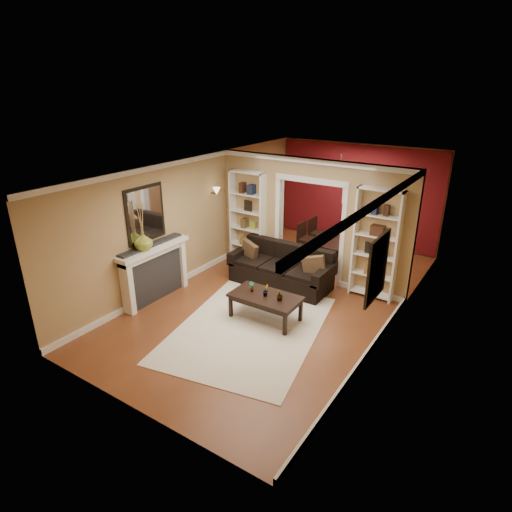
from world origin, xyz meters
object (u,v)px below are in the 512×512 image
Objects in this scene: sofa at (281,267)px; coffee_table at (265,307)px; bookshelf_left at (248,219)px; bookshelf_right at (376,245)px; dining_table at (335,248)px; fireplace at (156,273)px.

coffee_table is (0.50, -1.42, -0.19)m from sofa.
bookshelf_right is at bearing 0.00° from bookshelf_left.
dining_table is (-0.15, 3.54, 0.03)m from coffee_table.
bookshelf_left reaches higher than coffee_table.
fireplace reaches higher than coffee_table.
bookshelf_right is 1.35× the size of fireplace.
fireplace is at bearing -145.20° from bookshelf_right.
dining_table is (0.35, 2.11, -0.17)m from sofa.
bookshelf_left is 1.35× the size of fireplace.
fireplace is at bearing -132.63° from sofa.
coffee_table is 2.38m from fireplace.
bookshelf_right is (1.84, 0.58, 0.71)m from sofa.
fireplace is 4.61m from dining_table.
bookshelf_right reaches higher than fireplace.
dining_table reaches higher than coffee_table.
bookshelf_right reaches higher than coffee_table.
bookshelf_right is 2.31m from dining_table.
bookshelf_right is (1.35, 2.00, 0.90)m from coffee_table.
fireplace reaches higher than dining_table.
coffee_table is 0.57× the size of bookshelf_right.
sofa is 0.98× the size of bookshelf_left.
coffee_table is at bearing -48.80° from bookshelf_left.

